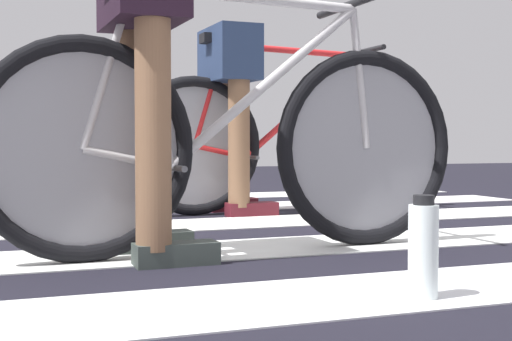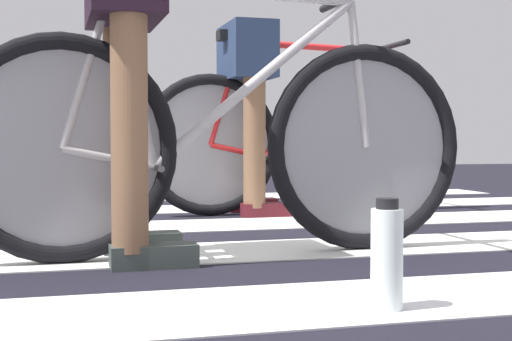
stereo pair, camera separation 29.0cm
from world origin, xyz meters
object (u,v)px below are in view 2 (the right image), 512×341
object	(u,v)px
bicycle_1_of_2	(222,140)
cyclist_2_of_2	(248,92)
cyclist_1_of_2	(126,49)
bicycle_2_of_2	(305,139)
water_bottle	(387,257)

from	to	relation	value
bicycle_1_of_2	cyclist_2_of_2	distance (m)	1.32
bicycle_1_of_2	cyclist_1_of_2	bearing A→B (deg)	180.00
bicycle_2_of_2	cyclist_2_of_2	distance (m)	0.39
bicycle_1_of_2	water_bottle	xyz separation A→B (m)	(0.20, -0.82, -0.26)
bicycle_1_of_2	bicycle_2_of_2	size ratio (longest dim) A/B	1.00
water_bottle	cyclist_1_of_2	bearing A→B (deg)	122.41
cyclist_1_of_2	water_bottle	size ratio (longest dim) A/B	4.06
bicycle_1_of_2	water_bottle	world-z (taller)	bicycle_1_of_2
bicycle_1_of_2	water_bottle	size ratio (longest dim) A/B	6.83
bicycle_1_of_2	cyclist_2_of_2	xyz separation A→B (m)	(0.40, 1.23, 0.24)
bicycle_1_of_2	bicycle_2_of_2	bearing A→B (deg)	58.83
bicycle_1_of_2	cyclist_2_of_2	world-z (taller)	cyclist_2_of_2
cyclist_2_of_2	water_bottle	size ratio (longest dim) A/B	3.81
water_bottle	bicycle_1_of_2	bearing A→B (deg)	103.97
cyclist_1_of_2	bicycle_2_of_2	bearing A→B (deg)	49.34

